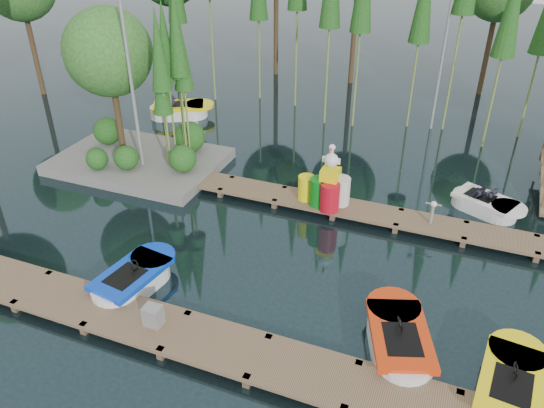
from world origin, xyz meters
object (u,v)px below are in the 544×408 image
at_px(yellow_barrel, 306,188).
at_px(drum_cluster, 330,189).
at_px(boat_blue, 134,280).
at_px(utility_cabinet, 153,316).
at_px(island, 127,83).
at_px(boat_red, 398,341).
at_px(boat_yellow_far, 180,110).

distance_m(yellow_barrel, drum_cluster, 0.89).
bearing_deg(boat_blue, utility_cabinet, -32.37).
relative_size(utility_cabinet, yellow_barrel, 0.62).
height_order(island, utility_cabinet, island).
bearing_deg(boat_blue, island, 131.82).
height_order(island, boat_red, island).
bearing_deg(utility_cabinet, island, 126.40).
bearing_deg(drum_cluster, utility_cabinet, -108.87).
bearing_deg(drum_cluster, boat_red, -58.42).
relative_size(boat_blue, utility_cabinet, 5.51).
bearing_deg(drum_cluster, island, 173.31).
distance_m(island, boat_blue, 8.35).
distance_m(boat_red, boat_yellow_far, 16.34).
height_order(boat_yellow_far, yellow_barrel, boat_yellow_far).
relative_size(boat_red, utility_cabinet, 6.09).
xyz_separation_m(boat_yellow_far, utility_cabinet, (6.59, -12.57, 0.24)).
bearing_deg(island, boat_blue, -56.69).
xyz_separation_m(island, boat_blue, (4.30, -6.54, -2.92)).
distance_m(boat_red, yellow_barrel, 6.74).
distance_m(boat_blue, yellow_barrel, 6.47).
bearing_deg(yellow_barrel, boat_blue, -117.07).
bearing_deg(boat_red, utility_cabinet, 176.95).
bearing_deg(boat_blue, boat_yellow_far, 122.97).
xyz_separation_m(boat_blue, boat_red, (6.99, 0.38, 0.02)).
xyz_separation_m(yellow_barrel, drum_cluster, (0.85, -0.16, 0.22)).
relative_size(island, boat_blue, 2.36).
bearing_deg(utility_cabinet, boat_red, 16.38).
relative_size(boat_red, yellow_barrel, 3.77).
relative_size(boat_blue, boat_red, 0.90).
height_order(yellow_barrel, drum_cluster, drum_cluster).
xyz_separation_m(boat_red, utility_cabinet, (-5.54, -1.63, 0.28)).
height_order(boat_red, yellow_barrel, yellow_barrel).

